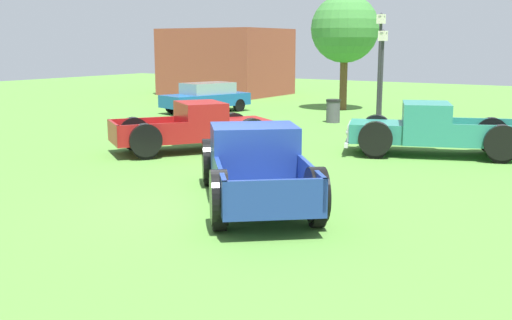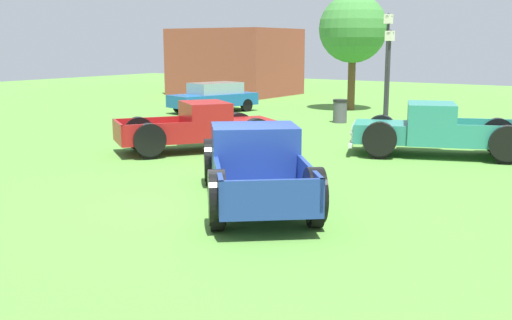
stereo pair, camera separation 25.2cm
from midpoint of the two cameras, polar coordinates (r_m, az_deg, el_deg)
name	(u,v)px [view 2 (the right image)]	position (r m, az deg, el deg)	size (l,w,h in m)	color
ground_plane	(227,204)	(12.26, -2.19, -4.14)	(80.00, 80.00, 0.00)	#548C38
pickup_truck_foreground	(254,164)	(12.43, 0.40, -0.38)	(4.65, 5.06, 1.56)	navy
pickup_truck_behind_left	(207,127)	(18.30, -4.22, 3.09)	(4.12, 4.91, 1.47)	maroon
pickup_truck_behind_right	(428,131)	(18.07, 16.31, 2.67)	(5.29, 3.42, 1.52)	#2D8475
sedan_distant_a	(214,97)	(28.67, -3.75, 5.98)	(2.79, 4.46, 1.39)	#195699
lamp_post_near	(388,77)	(23.22, 12.66, 7.61)	(0.36, 0.36, 3.72)	#2D2D33
lamp_post_far	(387,66)	(24.76, 12.50, 8.61)	(0.36, 0.36, 4.38)	#2D2D33
trash_can	(340,111)	(25.01, 8.21, 4.60)	(0.59, 0.59, 0.95)	#4C4C51
oak_tree_east	(353,29)	(29.81, 9.38, 12.09)	(3.25, 3.25, 5.52)	brown
brick_pavilion	(235,62)	(38.86, -1.81, 9.24)	(6.96, 5.61, 4.10)	brown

